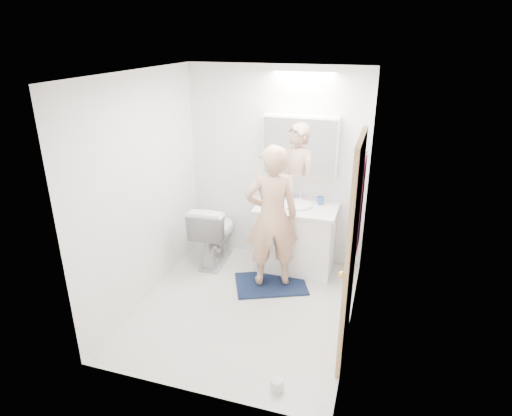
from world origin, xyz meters
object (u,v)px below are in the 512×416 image
at_px(person, 272,217).
at_px(medicine_cabinet, 300,146).
at_px(toilet, 215,232).
at_px(soap_bottle_a, 271,190).
at_px(vanity_cabinet, 295,240).
at_px(toilet_paper_roll, 277,384).
at_px(soap_bottle_b, 289,194).
at_px(toothbrush_cup, 320,201).

bearing_deg(person, medicine_cabinet, -126.11).
distance_m(toilet, soap_bottle_a, 0.89).
distance_m(toilet, person, 1.01).
relative_size(vanity_cabinet, soap_bottle_a, 3.77).
height_order(medicine_cabinet, person, medicine_cabinet).
bearing_deg(toilet_paper_roll, vanity_cabinet, 98.48).
bearing_deg(soap_bottle_b, soap_bottle_a, -172.15).
xyz_separation_m(toilet, person, (0.83, -0.35, 0.46)).
bearing_deg(vanity_cabinet, medicine_cabinet, 97.73).
height_order(vanity_cabinet, soap_bottle_a, soap_bottle_a).
bearing_deg(person, toilet_paper_roll, 83.62).
xyz_separation_m(soap_bottle_b, toilet_paper_roll, (0.43, -2.16, -0.85)).
bearing_deg(medicine_cabinet, person, -102.49).
xyz_separation_m(soap_bottle_a, soap_bottle_b, (0.22, 0.03, -0.04)).
distance_m(medicine_cabinet, soap_bottle_b, 0.61).
bearing_deg(soap_bottle_a, soap_bottle_b, 7.85).
bearing_deg(person, toothbrush_cup, -148.26).
xyz_separation_m(vanity_cabinet, toilet_paper_roll, (0.30, -1.98, -0.34)).
bearing_deg(person, vanity_cabinet, -134.65).
relative_size(vanity_cabinet, toothbrush_cup, 9.00).
distance_m(toothbrush_cup, toilet_paper_roll, 2.29).
bearing_deg(toothbrush_cup, medicine_cabinet, 169.88).
relative_size(vanity_cabinet, medicine_cabinet, 1.02).
relative_size(medicine_cabinet, toilet, 1.10).
distance_m(soap_bottle_b, toilet_paper_roll, 2.37).
height_order(toilet, soap_bottle_a, soap_bottle_a).
relative_size(vanity_cabinet, soap_bottle_b, 5.47).
bearing_deg(medicine_cabinet, soap_bottle_b, -164.29).
distance_m(medicine_cabinet, soap_bottle_a, 0.65).
distance_m(person, toilet_paper_roll, 1.79).
height_order(soap_bottle_a, toilet_paper_roll, soap_bottle_a).
bearing_deg(toothbrush_cup, vanity_cabinet, -147.55).
bearing_deg(soap_bottle_b, medicine_cabinet, 15.71).
xyz_separation_m(toilet, toothbrush_cup, (1.26, 0.28, 0.47)).
relative_size(soap_bottle_a, toilet_paper_roll, 2.17).
height_order(person, toothbrush_cup, person).
distance_m(person, soap_bottle_a, 0.64).
distance_m(vanity_cabinet, toothbrush_cup, 0.56).
bearing_deg(toilet_paper_roll, toilet, 124.91).
distance_m(soap_bottle_b, toothbrush_cup, 0.39).
height_order(vanity_cabinet, soap_bottle_b, soap_bottle_b).
distance_m(vanity_cabinet, toilet, 1.01).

